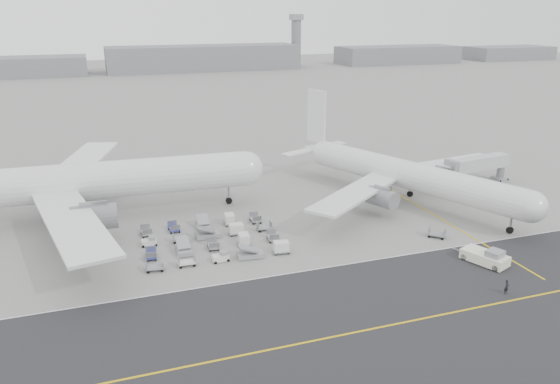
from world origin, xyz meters
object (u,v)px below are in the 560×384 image
object	(u,v)px
control_tower	(296,39)
pushback_tug	(486,257)
airliner_a	(76,182)
jet_bridge	(478,165)
ground_crew_a	(507,287)
airliner_b	(403,174)

from	to	relation	value
control_tower	pushback_tug	xyz separation A→B (m)	(-74.21, -273.28, -15.28)
pushback_tug	airliner_a	bearing A→B (deg)	124.01
airliner_a	pushback_tug	size ratio (longest dim) A/B	7.90
jet_bridge	ground_crew_a	bearing A→B (deg)	-131.33
ground_crew_a	airliner_b	bearing A→B (deg)	59.46
control_tower	ground_crew_a	world-z (taller)	control_tower
airliner_a	ground_crew_a	world-z (taller)	airliner_a
airliner_a	pushback_tug	xyz separation A→B (m)	(54.17, -37.14, -5.51)
pushback_tug	jet_bridge	size ratio (longest dim) A/B	0.52
pushback_tug	ground_crew_a	size ratio (longest dim) A/B	4.28
airliner_b	ground_crew_a	xyz separation A→B (m)	(-6.10, -35.26, -4.30)
pushback_tug	jet_bridge	distance (m)	38.37
airliner_a	pushback_tug	distance (m)	65.91
airliner_a	ground_crew_a	xyz separation A→B (m)	(50.83, -45.20, -5.52)
airliner_a	ground_crew_a	bearing A→B (deg)	-129.28
pushback_tug	control_tower	bearing A→B (deg)	53.26
airliner_b	jet_bridge	xyz separation A→B (m)	(19.71, 3.73, -1.09)
control_tower	ground_crew_a	xyz separation A→B (m)	(-77.54, -281.34, -15.29)
airliner_a	pushback_tug	bearing A→B (deg)	-122.08
airliner_b	pushback_tug	bearing A→B (deg)	-118.44
airliner_b	airliner_a	bearing A→B (deg)	147.46
airliner_a	pushback_tug	world-z (taller)	airliner_a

